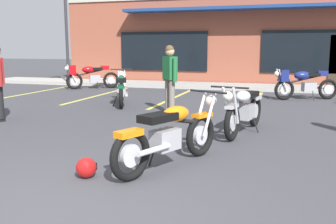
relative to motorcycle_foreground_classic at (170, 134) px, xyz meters
The scene contains 12 objects.
ground_plane 2.21m from the motorcycle_foreground_classic, 107.66° to the left, with size 80.00×80.00×0.00m, color #3D3D42.
sidewalk_kerb 10.48m from the motorcycle_foreground_classic, 93.58° to the left, with size 22.00×1.80×0.14m, color #A8A59E.
brick_storefront_building 14.10m from the motorcycle_foreground_classic, 92.67° to the left, with size 15.54×6.13×3.97m.
painted_stall_lines 6.90m from the motorcycle_foreground_classic, 95.45° to the left, with size 13.30×4.80×0.01m.
motorcycle_foreground_classic is the anchor object (origin of this frame).
motorcycle_red_sportbike 5.88m from the motorcycle_foreground_classic, 120.47° to the left, with size 1.12×1.99×0.98m.
motorcycle_black_cruiser 2.50m from the motorcycle_foreground_classic, 72.74° to the left, with size 0.78×2.09×0.98m.
motorcycle_blue_standard 7.96m from the motorcycle_foreground_classic, 75.44° to the left, with size 1.98×1.14×0.98m.
motorcycle_green_cafe_racer 10.43m from the motorcycle_foreground_classic, 124.50° to the left, with size 1.80×1.46×0.98m.
person_in_shorts_foreground 4.36m from the motorcycle_foreground_classic, 106.93° to the left, with size 0.50×0.49×1.68m.
helmet_on_pavement 1.20m from the motorcycle_foreground_classic, 139.97° to the right, with size 0.26×0.26×0.26m.
parking_lot_lamp_post 12.15m from the motorcycle_foreground_classic, 128.43° to the left, with size 0.24×0.76×5.15m.
Camera 1 is at (2.10, -2.88, 1.62)m, focal length 40.59 mm.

